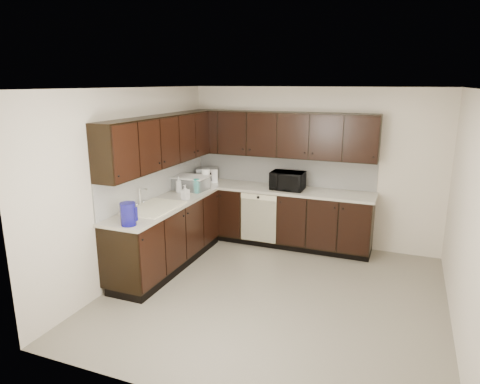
{
  "coord_description": "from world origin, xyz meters",
  "views": [
    {
      "loc": [
        1.38,
        -4.64,
        2.57
      ],
      "look_at": [
        -0.69,
        0.6,
        1.11
      ],
      "focal_mm": 32.0,
      "sensor_mm": 36.0,
      "label": 1
    }
  ],
  "objects_px": {
    "toaster_oven": "(207,175)",
    "sink": "(154,213)",
    "storage_bin": "(191,183)",
    "blue_pitcher": "(128,214)",
    "microwave": "(288,181)"
  },
  "relations": [
    {
      "from": "sink",
      "to": "toaster_oven",
      "type": "height_order",
      "value": "sink"
    },
    {
      "from": "storage_bin",
      "to": "blue_pitcher",
      "type": "bearing_deg",
      "value": -85.52
    },
    {
      "from": "toaster_oven",
      "to": "blue_pitcher",
      "type": "height_order",
      "value": "blue_pitcher"
    },
    {
      "from": "blue_pitcher",
      "to": "storage_bin",
      "type": "bearing_deg",
      "value": 88.99
    },
    {
      "from": "storage_bin",
      "to": "sink",
      "type": "bearing_deg",
      "value": -87.85
    },
    {
      "from": "toaster_oven",
      "to": "blue_pitcher",
      "type": "relative_size",
      "value": 1.31
    },
    {
      "from": "blue_pitcher",
      "to": "microwave",
      "type": "bearing_deg",
      "value": 56.06
    },
    {
      "from": "toaster_oven",
      "to": "storage_bin",
      "type": "xyz_separation_m",
      "value": [
        0.01,
        -0.62,
        -0.01
      ]
    },
    {
      "from": "microwave",
      "to": "blue_pitcher",
      "type": "height_order",
      "value": "microwave"
    },
    {
      "from": "sink",
      "to": "storage_bin",
      "type": "relative_size",
      "value": 1.59
    },
    {
      "from": "sink",
      "to": "blue_pitcher",
      "type": "bearing_deg",
      "value": -81.77
    },
    {
      "from": "microwave",
      "to": "toaster_oven",
      "type": "height_order",
      "value": "microwave"
    },
    {
      "from": "storage_bin",
      "to": "blue_pitcher",
      "type": "xyz_separation_m",
      "value": [
        0.14,
        -1.81,
        0.04
      ]
    },
    {
      "from": "toaster_oven",
      "to": "sink",
      "type": "bearing_deg",
      "value": -111.68
    },
    {
      "from": "sink",
      "to": "toaster_oven",
      "type": "xyz_separation_m",
      "value": [
        -0.05,
        1.73,
        0.17
      ]
    }
  ]
}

